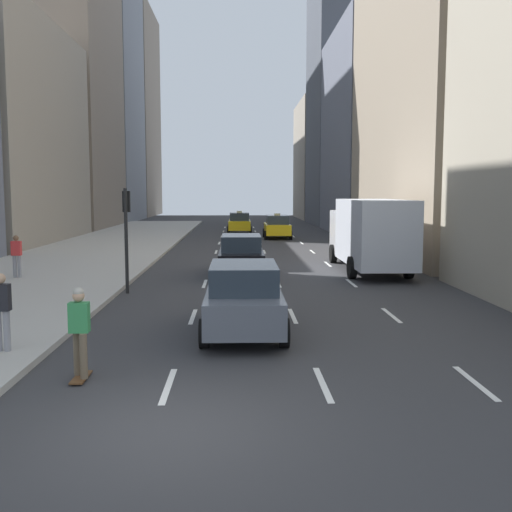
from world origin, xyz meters
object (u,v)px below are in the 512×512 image
at_px(sedan_black_near, 244,298).
at_px(sedan_silver_behind, 241,255).
at_px(pedestrian_near_curb, 2,308).
at_px(box_truck, 369,232).
at_px(traffic_light_pole, 126,223).
at_px(skateboarder, 79,329).
at_px(pedestrian_far_walking, 17,254).
at_px(taxi_lead, 277,227).
at_px(taxi_second, 239,223).

height_order(sedan_black_near, sedan_silver_behind, sedan_black_near).
distance_m(sedan_silver_behind, pedestrian_near_curb, 13.28).
bearing_deg(box_truck, traffic_light_pole, -150.91).
bearing_deg(box_truck, sedan_silver_behind, -168.35).
distance_m(skateboarder, pedestrian_near_curb, 2.55).
height_order(sedan_black_near, skateboarder, sedan_black_near).
bearing_deg(traffic_light_pole, box_truck, 29.09).
distance_m(pedestrian_far_walking, traffic_light_pole, 5.76).
bearing_deg(sedan_black_near, sedan_silver_behind, 90.00).
height_order(sedan_black_near, pedestrian_near_curb, pedestrian_near_curb).
relative_size(sedan_black_near, pedestrian_far_walking, 2.78).
xyz_separation_m(sedan_black_near, pedestrian_far_walking, (-8.77, 8.95, 0.18)).
relative_size(taxi_lead, skateboarder, 2.52).
bearing_deg(sedan_black_near, pedestrian_far_walking, 134.41).
xyz_separation_m(taxi_lead, traffic_light_pole, (-6.75, -24.03, 1.53)).
bearing_deg(pedestrian_far_walking, taxi_lead, 61.34).
relative_size(sedan_silver_behind, box_truck, 0.56).
distance_m(sedan_silver_behind, skateboarder, 14.16).
height_order(sedan_silver_behind, skateboarder, skateboarder).
xyz_separation_m(sedan_black_near, skateboarder, (-3.06, -3.58, 0.07)).
relative_size(pedestrian_near_curb, traffic_light_pole, 0.46).
xyz_separation_m(taxi_second, traffic_light_pole, (-3.95, -29.68, 1.53)).
bearing_deg(pedestrian_far_walking, pedestrian_near_curb, -71.46).
distance_m(box_truck, pedestrian_far_walking, 14.59).
bearing_deg(taxi_second, pedestrian_far_walking, -108.10).
bearing_deg(pedestrian_far_walking, skateboarder, -65.53).
bearing_deg(taxi_lead, taxi_second, 116.36).
bearing_deg(box_truck, skateboarder, -120.05).
xyz_separation_m(sedan_silver_behind, box_truck, (5.60, 1.16, 0.84)).
height_order(sedan_black_near, pedestrian_far_walking, pedestrian_far_walking).
height_order(sedan_silver_behind, box_truck, box_truck).
distance_m(taxi_second, skateboarder, 39.47).
relative_size(taxi_lead, traffic_light_pole, 1.22).
xyz_separation_m(pedestrian_near_curb, traffic_light_pole, (1.13, 8.11, 1.34)).
bearing_deg(pedestrian_far_walking, taxi_second, 71.90).
bearing_deg(traffic_light_pole, taxi_second, 82.42).
relative_size(sedan_black_near, traffic_light_pole, 1.27).
height_order(taxi_lead, skateboarder, taxi_lead).
distance_m(box_truck, traffic_light_pole, 10.95).
height_order(sedan_silver_behind, pedestrian_near_curb, pedestrian_near_curb).
distance_m(taxi_second, pedestrian_far_walking, 28.21).
relative_size(taxi_lead, sedan_black_near, 0.96).
bearing_deg(sedan_silver_behind, pedestrian_near_curb, -112.50).
distance_m(sedan_black_near, skateboarder, 4.71).
xyz_separation_m(sedan_silver_behind, pedestrian_near_curb, (-5.08, -12.27, 0.20)).
height_order(taxi_lead, sedan_black_near, taxi_lead).
bearing_deg(taxi_second, skateboarder, -94.45).
relative_size(taxi_lead, pedestrian_far_walking, 2.67).
bearing_deg(sedan_black_near, pedestrian_near_curb, -158.23).
bearing_deg(box_truck, taxi_second, 102.94).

